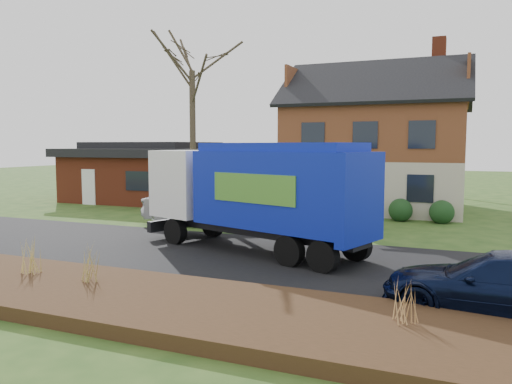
% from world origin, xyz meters
% --- Properties ---
extents(ground, '(120.00, 120.00, 0.00)m').
position_xyz_m(ground, '(0.00, 0.00, 0.00)').
color(ground, '#254416').
rests_on(ground, ground).
extents(road, '(80.00, 7.00, 0.02)m').
position_xyz_m(road, '(0.00, 0.00, 0.01)').
color(road, black).
rests_on(road, ground).
extents(mulch_verge, '(80.00, 3.50, 0.30)m').
position_xyz_m(mulch_verge, '(0.00, -5.30, 0.15)').
color(mulch_verge, black).
rests_on(mulch_verge, ground).
extents(main_house, '(12.95, 8.95, 9.26)m').
position_xyz_m(main_house, '(1.49, 13.91, 4.03)').
color(main_house, '#C1B39B').
rests_on(main_house, ground).
extents(ranch_house, '(9.80, 8.20, 3.70)m').
position_xyz_m(ranch_house, '(-12.00, 13.00, 1.81)').
color(ranch_house, maroon).
rests_on(ranch_house, ground).
extents(garbage_truck, '(8.66, 4.71, 3.59)m').
position_xyz_m(garbage_truck, '(0.22, 0.94, 2.07)').
color(garbage_truck, black).
rests_on(garbage_truck, ground).
extents(silver_sedan, '(5.17, 2.10, 1.67)m').
position_xyz_m(silver_sedan, '(-4.12, 5.03, 0.83)').
color(silver_sedan, '#999BA0').
rests_on(silver_sedan, ground).
extents(navy_wagon, '(4.92, 2.47, 1.37)m').
position_xyz_m(navy_wagon, '(7.21, -3.05, 0.69)').
color(navy_wagon, black).
rests_on(navy_wagon, ground).
extents(tree_front_west, '(3.37, 3.37, 10.02)m').
position_xyz_m(tree_front_west, '(-6.23, 8.03, 8.26)').
color(tree_front_west, '#423727').
rests_on(tree_front_west, ground).
extents(tree_back, '(3.22, 3.22, 10.19)m').
position_xyz_m(tree_back, '(4.37, 23.38, 8.49)').
color(tree_back, '#3C3324').
rests_on(tree_back, ground).
extents(grass_clump_west, '(0.36, 0.29, 0.94)m').
position_xyz_m(grass_clump_west, '(-3.55, -4.85, 0.77)').
color(grass_clump_west, tan).
rests_on(grass_clump_west, mulch_verge).
extents(grass_clump_mid, '(0.33, 0.27, 0.93)m').
position_xyz_m(grass_clump_mid, '(-1.63, -4.94, 0.76)').
color(grass_clump_mid, '#A48C48').
rests_on(grass_clump_mid, mulch_verge).
extents(grass_clump_east, '(0.32, 0.26, 0.79)m').
position_xyz_m(grass_clump_east, '(5.52, -4.92, 0.69)').
color(grass_clump_east, tan).
rests_on(grass_clump_east, mulch_verge).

